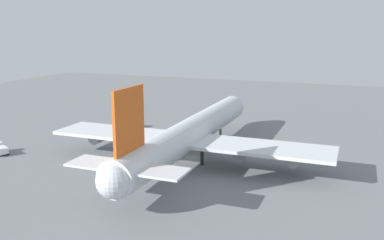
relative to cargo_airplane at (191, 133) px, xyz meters
The scene contains 4 objects.
ground_plane 5.89m from the cargo_airplane, ahead, with size 278.56×278.56×0.00m, color slate.
cargo_airplane is the anchor object (origin of this frame).
maintenance_van 35.07m from the cargo_airplane, 51.37° to the left, with size 3.24×5.49×2.15m.
safety_cone_nose 32.37m from the cargo_airplane, ahead, with size 0.55×0.55×0.78m, color orange.
Camera 1 is at (-82.74, -32.53, 28.41)m, focal length 39.40 mm.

